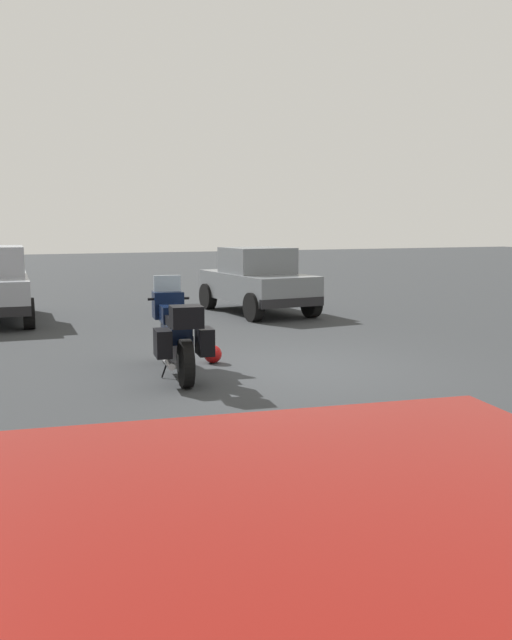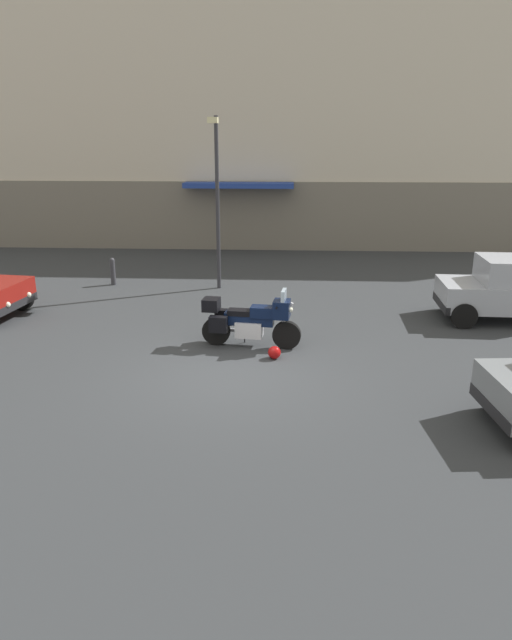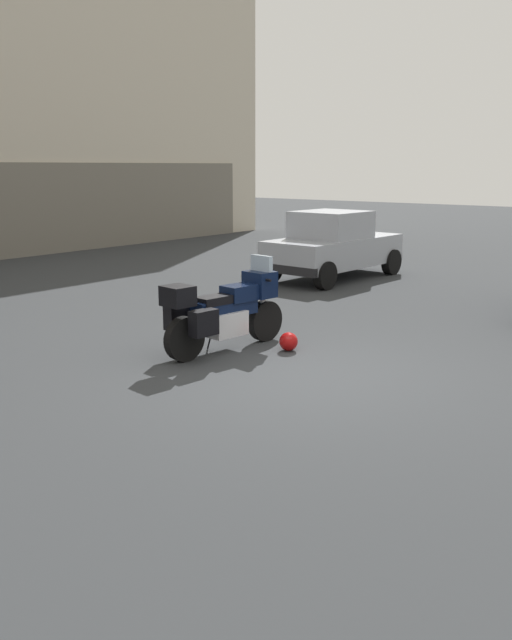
{
  "view_description": "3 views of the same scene",
  "coord_description": "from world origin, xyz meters",
  "views": [
    {
      "loc": [
        -8.99,
        4.24,
        2.15
      ],
      "look_at": [
        -0.3,
        0.66,
        0.81
      ],
      "focal_mm": 38.6,
      "sensor_mm": 36.0,
      "label": 1
    },
    {
      "loc": [
        1.1,
        -10.75,
        4.57
      ],
      "look_at": [
        0.48,
        0.8,
        0.9
      ],
      "focal_mm": 32.6,
      "sensor_mm": 36.0,
      "label": 2
    },
    {
      "loc": [
        -7.06,
        -4.78,
        2.69
      ],
      "look_at": [
        -0.31,
        0.59,
        0.72
      ],
      "focal_mm": 37.94,
      "sensor_mm": 36.0,
      "label": 3
    }
  ],
  "objects": [
    {
      "name": "car_hatchback_near",
      "position": [
        6.96,
        3.97,
        0.81
      ],
      "size": [
        3.93,
        1.93,
        1.64
      ],
      "rotation": [
        0.0,
        0.0,
        -0.04
      ],
      "color": "#9EA3AD",
      "rests_on": "ground"
    },
    {
      "name": "ground_plane",
      "position": [
        0.0,
        0.0,
        0.0
      ],
      "size": [
        80.0,
        80.0,
        0.0
      ],
      "primitive_type": "plane",
      "color": "#2D3033"
    },
    {
      "name": "helmet",
      "position": [
        0.86,
        0.9,
        0.14
      ],
      "size": [
        0.28,
        0.28,
        0.28
      ],
      "primitive_type": "sphere",
      "color": "#990C0C",
      "rests_on": "ground"
    },
    {
      "name": "motorcycle",
      "position": [
        0.27,
        1.65,
        0.62
      ],
      "size": [
        2.26,
        0.86,
        1.36
      ],
      "rotation": [
        0.0,
        0.0,
        -0.12
      ],
      "color": "black",
      "rests_on": "ground"
    }
  ]
}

